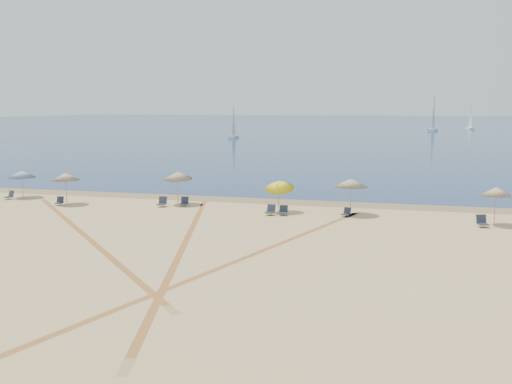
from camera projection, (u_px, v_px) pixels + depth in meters
ground at (125, 310)px, 19.95m from camera, size 160.00×160.00×0.00m
ocean at (369, 123)px, 235.85m from camera, size 500.00×500.00×0.00m
wet_sand at (268, 201)px, 42.98m from camera, size 500.00×500.00×0.00m
umbrella_0 at (22, 174)px, 44.27m from camera, size 2.15×2.15×2.24m
umbrella_1 at (65, 177)px, 41.16m from camera, size 2.08×2.08×2.45m
umbrella_2 at (178, 175)px, 41.11m from camera, size 2.20×2.24×2.58m
umbrella_3 at (279, 185)px, 38.08m from camera, size 2.03×2.10×2.53m
umbrella_4 at (351, 183)px, 37.19m from camera, size 2.28×2.28×2.54m
umbrella_5 at (496, 191)px, 33.91m from camera, size 1.87×1.88×2.46m
chair_0 at (10, 195)px, 43.72m from camera, size 0.73×0.79×0.67m
chair_1 at (60, 201)px, 41.08m from camera, size 0.60×0.68×0.63m
chair_2 at (162, 202)px, 40.49m from camera, size 0.66×0.75×0.72m
chair_3 at (184, 202)px, 40.71m from camera, size 0.65×0.73×0.68m
chair_4 at (271, 210)px, 37.32m from camera, size 0.65×0.74×0.70m
chair_5 at (283, 211)px, 37.26m from camera, size 0.57×0.66×0.66m
chair_6 at (346, 213)px, 36.77m from camera, size 0.69×0.74×0.61m
chair_7 at (482, 222)px, 33.65m from camera, size 0.76×0.84×0.73m
sailboat_0 at (433, 121)px, 162.70m from camera, size 3.42×7.01×10.12m
sailboat_1 at (234, 129)px, 127.09m from camera, size 1.26×4.89×7.28m
sailboat_2 at (470, 122)px, 174.91m from camera, size 1.93×5.53×8.07m
tire_tracks at (167, 244)px, 29.39m from camera, size 48.78×41.19×0.00m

